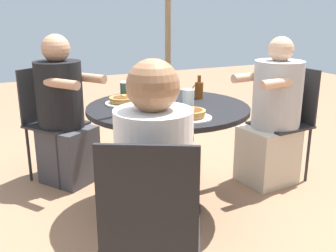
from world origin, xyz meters
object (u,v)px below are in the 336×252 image
at_px(pancake_plate_c, 158,91).
at_px(drinking_glass_a, 149,99).
at_px(patio_chair_east, 151,228).
at_px(patio_chair_south, 288,116).
at_px(drinking_glass_b, 188,100).
at_px(patio_chair_north, 49,116).
at_px(diner_south, 273,119).
at_px(diner_north, 64,117).
at_px(syrup_bottle, 199,89).
at_px(patio_table, 168,124).
at_px(diner_east, 155,204).
at_px(pancake_plate_b, 191,115).
at_px(coffee_cup, 126,89).
at_px(pancake_plate_a, 123,101).

distance_m(pancake_plate_c, drinking_glass_a, 0.49).
xyz_separation_m(patio_chair_east, patio_chair_south, (-1.72, -1.11, 0.00)).
relative_size(patio_chair_east, patio_chair_south, 1.00).
distance_m(patio_chair_south, drinking_glass_b, 1.15).
relative_size(patio_chair_north, patio_chair_east, 1.00).
bearing_deg(drinking_glass_b, patio_chair_east, 53.62).
relative_size(diner_south, pancake_plate_c, 4.80).
height_order(diner_north, pancake_plate_c, diner_north).
bearing_deg(syrup_bottle, patio_table, 20.30).
xyz_separation_m(patio_chair_east, diner_east, (-0.08, -0.15, 0.02)).
distance_m(patio_table, drinking_glass_a, 0.25).
height_order(patio_chair_east, pancake_plate_b, patio_chair_east).
distance_m(syrup_bottle, drinking_glass_b, 0.35).
bearing_deg(diner_south, patio_chair_north, 56.59).
bearing_deg(pancake_plate_c, drinking_glass_b, 87.01).
xyz_separation_m(patio_table, diner_south, (-0.98, -0.08, -0.11)).
bearing_deg(drinking_glass_a, pancake_plate_b, 112.00).
distance_m(diner_east, syrup_bottle, 1.28).
distance_m(pancake_plate_b, drinking_glass_b, 0.22).
relative_size(diner_east, pancake_plate_c, 4.85).
bearing_deg(syrup_bottle, drinking_glass_b, 48.76).
height_order(patio_chair_east, drinking_glass_a, patio_chair_east).
bearing_deg(diner_east, diner_south, 62.01).
distance_m(patio_chair_north, coffee_cup, 0.80).
height_order(patio_chair_south, diner_south, diner_south).
xyz_separation_m(diner_east, diner_south, (-1.46, -0.95, -0.02)).
relative_size(diner_south, pancake_plate_b, 4.80).
bearing_deg(patio_chair_south, patio_chair_north, 59.32).
distance_m(diner_east, drinking_glass_a, 0.93).
bearing_deg(patio_chair_north, drinking_glass_b, 88.80).
bearing_deg(coffee_cup, pancake_plate_a, 65.92).
bearing_deg(drinking_glass_b, syrup_bottle, -131.24).
bearing_deg(diner_north, syrup_bottle, 106.45).
bearing_deg(pancake_plate_a, patio_chair_north, -64.09).
distance_m(patio_chair_north, diner_east, 1.84).
bearing_deg(drinking_glass_a, patio_table, -166.12).
height_order(patio_chair_east, drinking_glass_b, patio_chair_east).
height_order(diner_east, syrup_bottle, diner_east).
xyz_separation_m(patio_chair_north, drinking_glass_b, (-0.71, 1.12, 0.29)).
distance_m(patio_table, patio_chair_north, 1.16).
relative_size(syrup_bottle, drinking_glass_a, 1.27).
height_order(diner_east, coffee_cup, diner_east).
relative_size(syrup_bottle, drinking_glass_b, 1.26).
bearing_deg(syrup_bottle, pancake_plate_a, -6.40).
relative_size(diner_north, pancake_plate_c, 4.87).
height_order(patio_chair_north, drinking_glass_b, patio_chair_north).
relative_size(patio_chair_north, diner_south, 0.78).
height_order(diner_north, patio_chair_east, diner_north).
bearing_deg(pancake_plate_b, pancake_plate_c, -99.16).
bearing_deg(drinking_glass_b, pancake_plate_c, -92.99).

